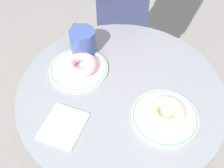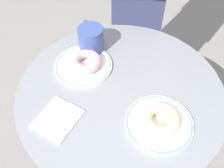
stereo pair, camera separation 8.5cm
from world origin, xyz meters
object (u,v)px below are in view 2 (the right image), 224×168
(plate_left, at_px, (83,65))
(coffee_mug, at_px, (91,39))
(donut_pink_frosted, at_px, (85,62))
(donut_glazed, at_px, (160,119))
(paper_napkin, at_px, (58,119))
(cafe_table, at_px, (119,126))
(plate_right, at_px, (159,123))

(plate_left, distance_m, coffee_mug, 0.10)
(plate_left, height_order, donut_pink_frosted, donut_pink_frosted)
(donut_glazed, distance_m, coffee_mug, 0.39)
(paper_napkin, bearing_deg, donut_glazed, 37.74)
(donut_glazed, distance_m, paper_napkin, 0.30)
(donut_pink_frosted, bearing_deg, paper_napkin, -67.22)
(cafe_table, bearing_deg, donut_pink_frosted, -178.51)
(plate_left, bearing_deg, donut_pink_frosted, 6.20)
(donut_glazed, relative_size, coffee_mug, 0.92)
(cafe_table, bearing_deg, coffee_mug, 159.69)
(donut_glazed, xyz_separation_m, paper_napkin, (-0.24, -0.19, -0.03))
(donut_pink_frosted, relative_size, coffee_mug, 0.87)
(donut_glazed, bearing_deg, paper_napkin, -142.26)
(cafe_table, height_order, donut_pink_frosted, donut_pink_frosted)
(cafe_table, bearing_deg, donut_glazed, -8.41)
(plate_right, relative_size, coffee_mug, 1.61)
(plate_right, bearing_deg, donut_pink_frosted, 176.36)
(donut_pink_frosted, xyz_separation_m, paper_napkin, (0.09, -0.21, -0.03))
(donut_pink_frosted, xyz_separation_m, donut_glazed, (0.33, -0.02, 0.00))
(cafe_table, bearing_deg, paper_napkin, -108.79)
(plate_right, relative_size, donut_pink_frosted, 1.84)
(cafe_table, xyz_separation_m, donut_glazed, (0.17, -0.02, 0.26))
(plate_left, xyz_separation_m, donut_pink_frosted, (0.01, 0.00, 0.02))
(donut_pink_frosted, xyz_separation_m, coffee_mug, (-0.05, 0.08, 0.02))
(cafe_table, relative_size, paper_napkin, 5.64)
(coffee_mug, bearing_deg, plate_right, -15.15)
(plate_left, relative_size, donut_glazed, 1.76)
(plate_left, relative_size, donut_pink_frosted, 1.84)
(donut_pink_frosted, bearing_deg, cafe_table, 1.49)
(plate_right, relative_size, paper_napkin, 1.56)
(cafe_table, distance_m, donut_pink_frosted, 0.30)
(donut_pink_frosted, relative_size, paper_napkin, 0.85)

